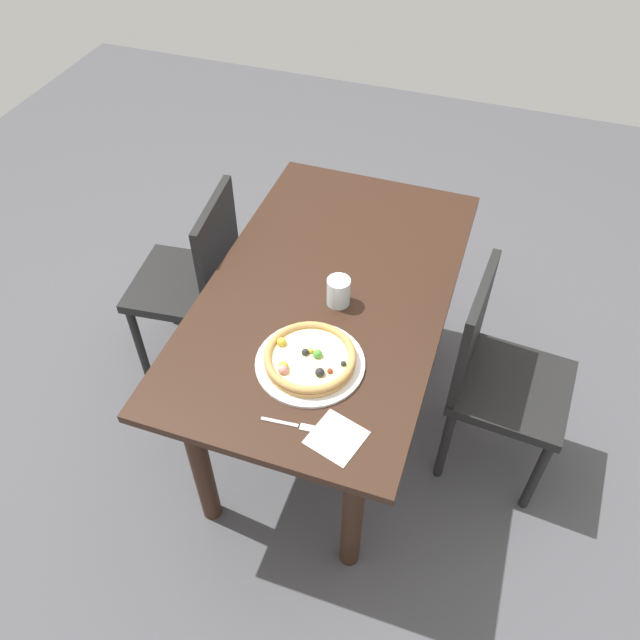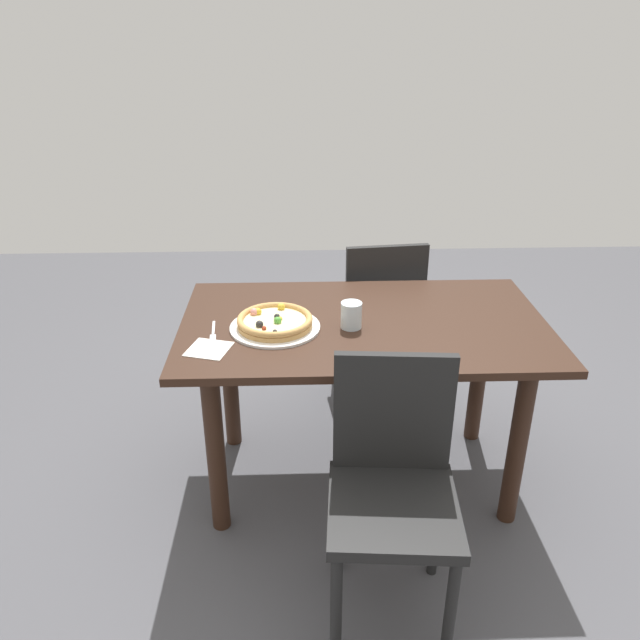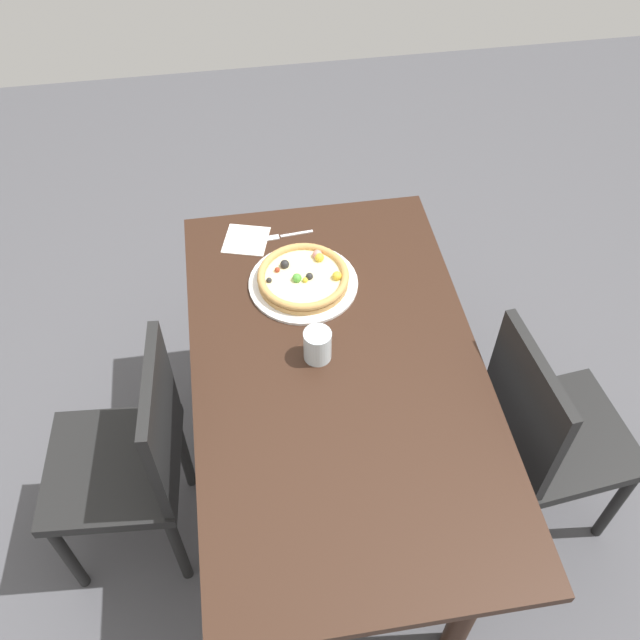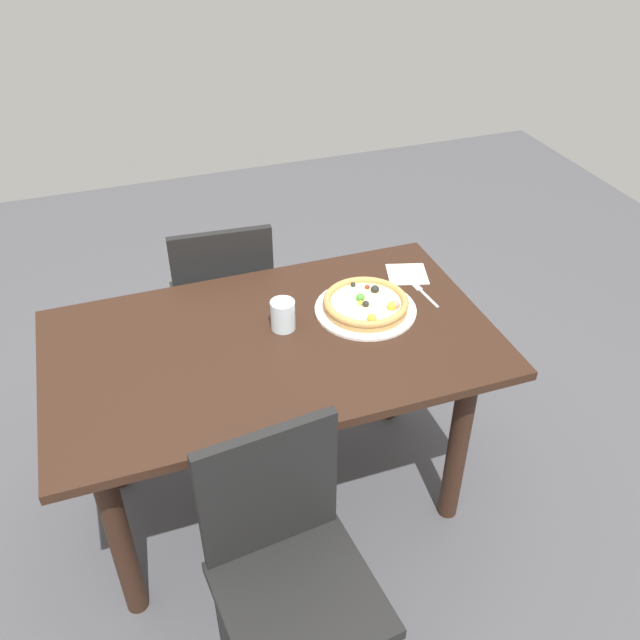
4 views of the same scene
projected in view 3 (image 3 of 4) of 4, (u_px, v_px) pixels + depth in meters
The scene contains 9 objects.
ground_plane at pixel (334, 493), 2.52m from camera, with size 6.00×6.00×0.00m, color #4C4C51.
dining_table at pixel (338, 394), 2.05m from camera, with size 1.41×0.82×0.75m.
chair_near at pixel (546, 432), 2.13m from camera, with size 0.44×0.44×0.88m.
chair_far at pixel (132, 458), 2.07m from camera, with size 0.43×0.43×0.88m.
plate at pixel (303, 283), 2.16m from camera, with size 0.34×0.34×0.01m, color white.
pizza at pixel (303, 277), 2.15m from camera, with size 0.28×0.28×0.05m.
fork at pixel (284, 236), 2.31m from camera, with size 0.03×0.17×0.00m.
drinking_glass at pixel (318, 345), 1.94m from camera, with size 0.08×0.08×0.10m, color silver.
napkin at pixel (246, 240), 2.30m from camera, with size 0.14×0.14×0.00m, color white.
Camera 3 is at (-1.15, 0.23, 2.32)m, focal length 39.09 mm.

